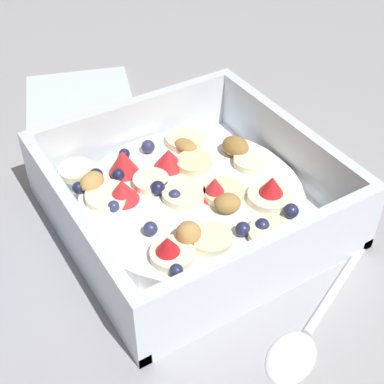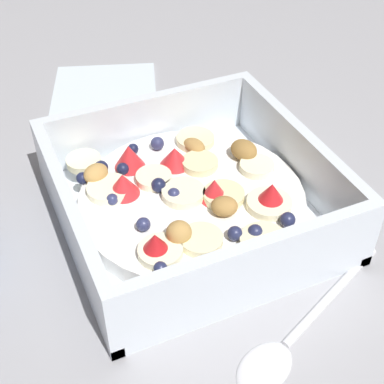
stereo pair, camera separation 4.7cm
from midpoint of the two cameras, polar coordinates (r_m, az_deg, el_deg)
The scene contains 4 objects.
ground_plane at distance 0.51m, azimuth -2.21°, elevation -1.03°, with size 2.40×2.40×0.00m, color #9E9EA3.
fruit_bowl at distance 0.48m, azimuth -2.92°, elevation -0.92°, with size 0.22×0.22×0.07m.
spoon at distance 0.41m, azimuth 8.65°, elevation -13.83°, with size 0.09×0.17×0.01m.
folded_napkin at distance 0.67m, azimuth -13.54°, elevation 9.49°, with size 0.12×0.12×0.01m, color silver.
Camera 1 is at (-0.32, 0.20, 0.34)m, focal length 51.94 mm.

